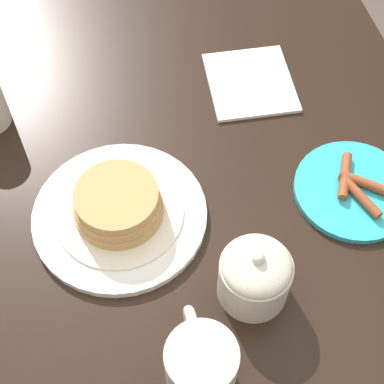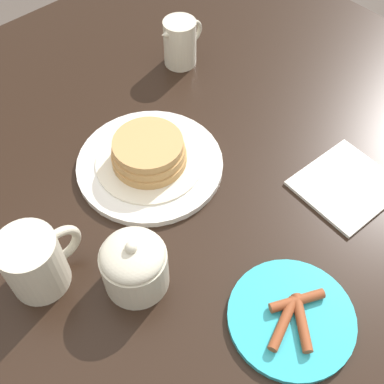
{
  "view_description": "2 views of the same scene",
  "coord_description": "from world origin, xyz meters",
  "views": [
    {
      "loc": [
        -0.41,
        -0.02,
        1.49
      ],
      "look_at": [
        0.04,
        -0.12,
        0.8
      ],
      "focal_mm": 55.0,
      "sensor_mm": 36.0,
      "label": 1
    },
    {
      "loc": [
        -0.26,
        -0.45,
        1.4
      ],
      "look_at": [
        0.04,
        -0.12,
        0.8
      ],
      "focal_mm": 45.0,
      "sensor_mm": 36.0,
      "label": 2
    }
  ],
  "objects": [
    {
      "name": "dining_table",
      "position": [
        0.0,
        0.0,
        0.66
      ],
      "size": [
        1.41,
        1.05,
        0.77
      ],
      "color": "black",
      "rests_on": "ground_plane"
    },
    {
      "name": "pancake_plate",
      "position": [
        0.04,
        -0.01,
        0.79
      ],
      "size": [
        0.25,
        0.25,
        0.06
      ],
      "color": "white",
      "rests_on": "dining_table"
    },
    {
      "name": "napkin",
      "position": [
        0.25,
        -0.26,
        0.78
      ],
      "size": [
        0.16,
        0.15,
        0.01
      ],
      "color": "silver",
      "rests_on": "dining_table"
    },
    {
      "name": "sugar_bowl",
      "position": [
        -0.11,
        -0.17,
        0.82
      ],
      "size": [
        0.09,
        0.09,
        0.1
      ],
      "color": "beige",
      "rests_on": "dining_table"
    },
    {
      "name": "coffee_mug",
      "position": [
        -0.21,
        -0.07,
        0.82
      ],
      "size": [
        0.12,
        0.08,
        0.1
      ],
      "color": "beige",
      "rests_on": "dining_table"
    },
    {
      "name": "side_plate_bacon",
      "position": [
        0.01,
        -0.35,
        0.78
      ],
      "size": [
        0.17,
        0.17,
        0.02
      ],
      "color": "#2DADBC",
      "rests_on": "dining_table"
    }
  ]
}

